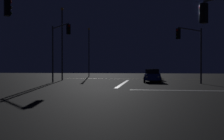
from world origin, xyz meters
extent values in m
cube|color=black|center=(0.00, 0.00, -0.05)|extent=(120.00, 120.00, 0.10)
cube|color=white|center=(0.00, 8.04, 0.00)|extent=(0.35, 13.75, 0.01)
cube|color=yellow|center=(0.00, 19.64, 0.00)|extent=(22.00, 0.15, 0.01)
cube|color=white|center=(8.14, 0.00, 0.00)|extent=(13.75, 0.40, 0.01)
cube|color=navy|center=(3.23, 10.61, 0.67)|extent=(1.80, 4.20, 0.70)
cube|color=black|center=(3.23, 10.81, 1.29)|extent=(1.60, 2.00, 0.55)
cylinder|color=black|center=(4.13, 9.06, 0.32)|extent=(0.22, 0.64, 0.64)
cylinder|color=black|center=(2.33, 9.06, 0.32)|extent=(0.22, 0.64, 0.64)
cylinder|color=black|center=(4.13, 12.16, 0.32)|extent=(0.22, 0.64, 0.64)
cylinder|color=black|center=(2.33, 12.16, 0.32)|extent=(0.22, 0.64, 0.64)
sphere|color=#F9EFC6|center=(3.88, 8.49, 0.72)|extent=(0.22, 0.22, 0.22)
sphere|color=#F9EFC6|center=(2.58, 8.49, 0.72)|extent=(0.22, 0.22, 0.22)
cube|color=silver|center=(3.51, 16.13, 0.67)|extent=(1.80, 4.20, 0.70)
cube|color=black|center=(3.51, 16.33, 1.29)|extent=(1.60, 2.00, 0.55)
cylinder|color=black|center=(4.41, 14.58, 0.32)|extent=(0.22, 0.64, 0.64)
cylinder|color=black|center=(2.61, 14.58, 0.32)|extent=(0.22, 0.64, 0.64)
cylinder|color=black|center=(4.41, 17.68, 0.32)|extent=(0.22, 0.64, 0.64)
cylinder|color=black|center=(2.61, 17.68, 0.32)|extent=(0.22, 0.64, 0.64)
sphere|color=#F9EFC6|center=(4.16, 14.01, 0.72)|extent=(0.22, 0.22, 0.22)
sphere|color=#F9EFC6|center=(2.86, 14.01, 0.72)|extent=(0.22, 0.22, 0.22)
cube|color=black|center=(3.70, 22.72, 0.67)|extent=(1.80, 4.20, 0.70)
cube|color=black|center=(3.70, 22.92, 1.29)|extent=(1.60, 2.00, 0.55)
cylinder|color=black|center=(4.60, 21.17, 0.32)|extent=(0.22, 0.64, 0.64)
cylinder|color=black|center=(2.80, 21.17, 0.32)|extent=(0.22, 0.64, 0.64)
cylinder|color=black|center=(4.60, 24.27, 0.32)|extent=(0.22, 0.64, 0.64)
cylinder|color=black|center=(2.80, 24.27, 0.32)|extent=(0.22, 0.64, 0.64)
sphere|color=#F9EFC6|center=(4.35, 20.60, 0.72)|extent=(0.22, 0.22, 0.22)
sphere|color=#F9EFC6|center=(3.05, 20.60, 0.72)|extent=(0.22, 0.22, 0.22)
cube|color=slate|center=(3.77, 29.08, 0.67)|extent=(1.80, 4.20, 0.70)
cube|color=black|center=(3.77, 29.28, 1.29)|extent=(1.60, 2.00, 0.55)
cylinder|color=black|center=(4.67, 27.53, 0.32)|extent=(0.22, 0.64, 0.64)
cylinder|color=black|center=(2.87, 27.53, 0.32)|extent=(0.22, 0.64, 0.64)
cylinder|color=black|center=(4.67, 30.63, 0.32)|extent=(0.22, 0.64, 0.64)
cylinder|color=black|center=(2.87, 30.63, 0.32)|extent=(0.22, 0.64, 0.64)
sphere|color=#F9EFC6|center=(4.42, 26.96, 0.72)|extent=(0.22, 0.22, 0.22)
sphere|color=#F9EFC6|center=(3.12, 26.96, 0.72)|extent=(0.22, 0.22, 0.22)
cylinder|color=#4C4C51|center=(8.44, 8.44, 3.01)|extent=(0.18, 0.18, 6.02)
cylinder|color=#4C4C51|center=(7.05, 7.05, 5.72)|extent=(2.86, 2.86, 0.12)
cube|color=black|center=(5.66, 5.66, 5.09)|extent=(0.46, 0.46, 1.05)
sphere|color=red|center=(5.55, 5.55, 5.44)|extent=(0.22, 0.22, 0.22)
sphere|color=black|center=(5.55, 5.55, 5.09)|extent=(0.22, 0.22, 0.22)
sphere|color=black|center=(5.55, 5.55, 4.75)|extent=(0.22, 0.22, 0.22)
cylinder|color=#4C4C51|center=(-8.44, 8.44, 3.35)|extent=(0.18, 0.18, 6.69)
cylinder|color=#4C4C51|center=(-7.00, 7.00, 6.39)|extent=(2.97, 2.97, 0.12)
cube|color=black|center=(-5.55, 5.55, 5.77)|extent=(0.46, 0.46, 1.05)
sphere|color=red|center=(-5.44, 5.44, 6.11)|extent=(0.22, 0.22, 0.22)
sphere|color=black|center=(-5.44, 5.44, 5.77)|extent=(0.22, 0.22, 0.22)
sphere|color=black|center=(-5.44, 5.44, 5.42)|extent=(0.22, 0.22, 0.22)
cube|color=black|center=(5.54, -5.54, 4.60)|extent=(0.46, 0.46, 1.05)
sphere|color=red|center=(5.43, -5.43, 4.95)|extent=(0.22, 0.22, 0.22)
sphere|color=black|center=(5.43, -5.43, 4.60)|extent=(0.22, 0.22, 0.22)
sphere|color=black|center=(5.43, -5.43, 4.26)|extent=(0.22, 0.22, 0.22)
cube|color=black|center=(-5.61, -5.61, 5.31)|extent=(0.46, 0.46, 1.05)
sphere|color=red|center=(-5.50, -5.50, 5.65)|extent=(0.22, 0.22, 0.22)
sphere|color=black|center=(-5.50, -5.50, 5.31)|extent=(0.22, 0.22, 0.22)
sphere|color=black|center=(-5.50, -5.50, 4.96)|extent=(0.22, 0.22, 0.22)
cylinder|color=#424247|center=(-9.14, 29.64, 4.80)|extent=(0.20, 0.20, 9.60)
sphere|color=#F9AD47|center=(-9.14, 29.64, 9.78)|extent=(0.44, 0.44, 0.44)
cylinder|color=#424247|center=(-9.14, 13.64, 4.91)|extent=(0.20, 0.20, 9.81)
sphere|color=#F9AD47|center=(-9.14, 13.64, 9.99)|extent=(0.44, 0.44, 0.44)
camera|label=1|loc=(2.52, -18.87, 1.70)|focal=38.72mm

